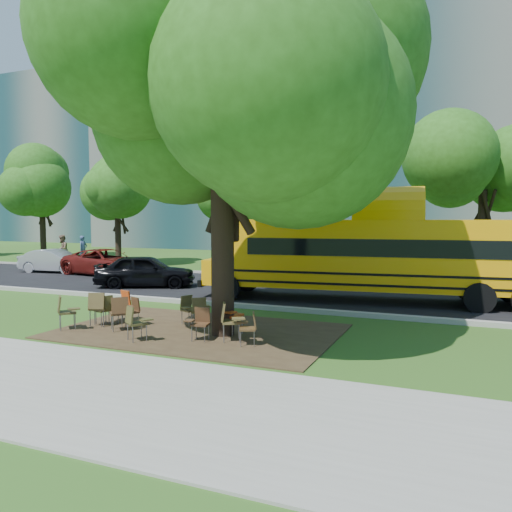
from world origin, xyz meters
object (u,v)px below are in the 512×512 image
at_px(black_car, 146,271).
at_px(pedestrian_b, 62,249).
at_px(school_bus, 385,255).
at_px(chair_5, 200,321).
at_px(chair_2, 121,310).
at_px(chair_12, 229,311).
at_px(chair_9, 121,303).
at_px(pedestrian_a, 83,249).
at_px(main_tree, 222,97).
at_px(chair_6, 249,325).
at_px(chair_11, 199,309).
at_px(chair_3, 131,309).
at_px(chair_7, 229,318).
at_px(bg_car_silver, 55,261).
at_px(chair_8, 105,307).
at_px(bg_car_red, 106,262).
at_px(chair_4, 135,320).
at_px(chair_1, 65,309).
at_px(chair_0, 100,305).
at_px(chair_10, 188,307).

distance_m(black_car, pedestrian_b, 13.05).
bearing_deg(school_bus, chair_5, -120.55).
height_order(chair_2, pedestrian_b, pedestrian_b).
bearing_deg(chair_12, chair_9, -79.45).
bearing_deg(chair_2, pedestrian_a, 89.38).
relative_size(main_tree, chair_6, 12.07).
distance_m(main_tree, chair_11, 5.40).
xyz_separation_m(chair_3, chair_5, (2.42, -0.62, -0.00)).
bearing_deg(chair_7, bg_car_silver, -150.96).
xyz_separation_m(chair_2, chair_8, (-0.80, 0.38, -0.05)).
xyz_separation_m(chair_3, pedestrian_b, (-15.14, 13.36, 0.41)).
bearing_deg(pedestrian_b, chair_5, 22.36).
bearing_deg(chair_2, main_tree, -31.17).
distance_m(bg_car_red, pedestrian_b, 7.88).
bearing_deg(school_bus, chair_4, -126.52).
bearing_deg(pedestrian_b, chair_11, 23.90).
bearing_deg(chair_12, pedestrian_b, -111.92).
xyz_separation_m(chair_2, pedestrian_b, (-15.21, 13.90, 0.35)).
relative_size(chair_3, pedestrian_a, 0.46).
height_order(chair_1, chair_5, chair_1).
height_order(chair_12, bg_car_silver, bg_car_silver).
relative_size(chair_7, chair_11, 1.14).
bearing_deg(chair_12, black_car, -118.07).
distance_m(chair_5, pedestrian_b, 22.44).
distance_m(chair_0, chair_2, 0.91).
bearing_deg(chair_7, chair_2, -116.15).
height_order(main_tree, chair_9, main_tree).
bearing_deg(chair_10, chair_12, 90.59).
xyz_separation_m(school_bus, chair_5, (-3.23, -7.11, -1.15)).
bearing_deg(pedestrian_b, chair_4, 18.78).
relative_size(main_tree, chair_0, 9.98).
bearing_deg(pedestrian_a, chair_4, -136.26).
height_order(chair_4, pedestrian_a, pedestrian_a).
bearing_deg(black_car, chair_3, -172.10).
distance_m(chair_4, chair_5, 1.50).
distance_m(chair_1, chair_10, 3.16).
relative_size(chair_10, bg_car_silver, 0.21).
relative_size(chair_9, pedestrian_b, 0.48).
height_order(school_bus, pedestrian_a, school_bus).
relative_size(chair_2, chair_12, 0.94).
xyz_separation_m(chair_4, chair_10, (0.19, 2.11, -0.03)).
height_order(chair_3, chair_7, chair_7).
height_order(chair_0, pedestrian_a, pedestrian_a).
xyz_separation_m(chair_8, chair_10, (1.99, 0.98, -0.02)).
xyz_separation_m(chair_3, black_car, (-4.07, 6.46, 0.20)).
xyz_separation_m(chair_4, pedestrian_a, (-15.55, 15.78, 0.35)).
relative_size(bg_car_silver, pedestrian_a, 2.17).
distance_m(chair_8, chair_11, 2.55).
bearing_deg(chair_10, chair_3, -34.69).
relative_size(main_tree, chair_5, 11.78).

